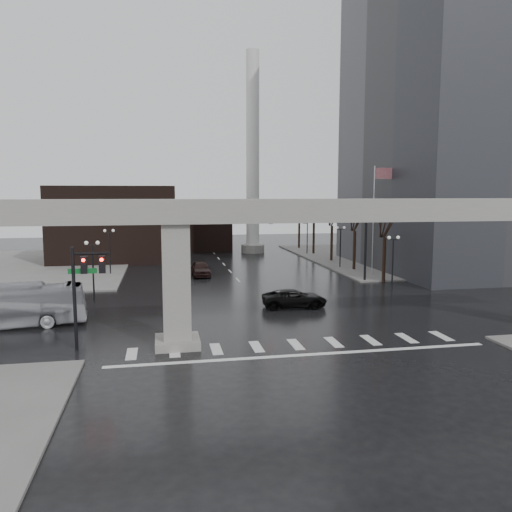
# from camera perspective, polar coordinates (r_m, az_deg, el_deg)

# --- Properties ---
(ground) EXTENTS (160.00, 160.00, 0.00)m
(ground) POSITION_cam_1_polar(r_m,az_deg,el_deg) (31.47, 4.07, -9.52)
(ground) COLOR black
(ground) RESTS_ON ground
(sidewalk_ne) EXTENTS (28.00, 36.00, 0.15)m
(sidewalk_ne) POSITION_cam_1_polar(r_m,az_deg,el_deg) (73.91, 16.52, -0.10)
(sidewalk_ne) COLOR slate
(sidewalk_ne) RESTS_ON ground
(sidewalk_nw) EXTENTS (28.00, 36.00, 0.15)m
(sidewalk_nw) POSITION_cam_1_polar(r_m,az_deg,el_deg) (68.22, -26.15, -1.13)
(sidewalk_nw) COLOR slate
(sidewalk_nw) RESTS_ON ground
(elevated_guideway) EXTENTS (48.00, 2.60, 8.70)m
(elevated_guideway) POSITION_cam_1_polar(r_m,az_deg,el_deg) (30.58, 6.48, 3.10)
(elevated_guideway) COLOR gray
(elevated_guideway) RESTS_ON ground
(office_tower) EXTENTS (22.00, 26.00, 42.00)m
(office_tower) POSITION_cam_1_polar(r_m,az_deg,el_deg) (66.81, 22.88, 16.93)
(office_tower) COLOR #5A5A5F
(office_tower) RESTS_ON ground
(building_far_left) EXTENTS (16.00, 14.00, 10.00)m
(building_far_left) POSITION_cam_1_polar(r_m,az_deg,el_deg) (71.52, -15.77, 3.65)
(building_far_left) COLOR black
(building_far_left) RESTS_ON ground
(building_far_mid) EXTENTS (10.00, 10.00, 8.00)m
(building_far_mid) POSITION_cam_1_polar(r_m,az_deg,el_deg) (81.49, -6.69, 3.56)
(building_far_mid) COLOR black
(building_far_mid) RESTS_ON ground
(smokestack) EXTENTS (3.60, 3.60, 30.00)m
(smokestack) POSITION_cam_1_polar(r_m,az_deg,el_deg) (76.51, -0.38, 10.38)
(smokestack) COLOR silver
(smokestack) RESTS_ON ground
(signal_mast_arm) EXTENTS (12.12, 0.43, 8.00)m
(signal_mast_arm) POSITION_cam_1_polar(r_m,az_deg,el_deg) (50.88, 8.52, 3.47)
(signal_mast_arm) COLOR black
(signal_mast_arm) RESTS_ON ground
(signal_left_pole) EXTENTS (2.30, 0.30, 6.00)m
(signal_left_pole) POSITION_cam_1_polar(r_m,az_deg,el_deg) (30.37, -19.09, -2.62)
(signal_left_pole) COLOR black
(signal_left_pole) RESTS_ON ground
(flagpole_assembly) EXTENTS (2.06, 0.12, 12.00)m
(flagpole_assembly) POSITION_cam_1_polar(r_m,az_deg,el_deg) (56.12, 13.58, 5.42)
(flagpole_assembly) COLOR silver
(flagpole_assembly) RESTS_ON ground
(lamp_right_0) EXTENTS (1.22, 0.32, 5.11)m
(lamp_right_0) POSITION_cam_1_polar(r_m,az_deg,el_deg) (48.42, 15.39, 0.31)
(lamp_right_0) COLOR black
(lamp_right_0) RESTS_ON ground
(lamp_right_1) EXTENTS (1.22, 0.32, 5.11)m
(lamp_right_1) POSITION_cam_1_polar(r_m,az_deg,el_deg) (61.22, 9.63, 1.84)
(lamp_right_1) COLOR black
(lamp_right_1) RESTS_ON ground
(lamp_right_2) EXTENTS (1.22, 0.32, 5.11)m
(lamp_right_2) POSITION_cam_1_polar(r_m,az_deg,el_deg) (74.46, 5.88, 2.83)
(lamp_right_2) COLOR black
(lamp_right_2) RESTS_ON ground
(lamp_left_0) EXTENTS (1.22, 0.32, 5.11)m
(lamp_left_0) POSITION_cam_1_polar(r_m,az_deg,el_deg) (43.86, -18.17, -0.47)
(lamp_left_0) COLOR black
(lamp_left_0) RESTS_ON ground
(lamp_left_1) EXTENTS (1.22, 0.32, 5.11)m
(lamp_left_1) POSITION_cam_1_polar(r_m,az_deg,el_deg) (57.69, -16.41, 1.34)
(lamp_left_1) COLOR black
(lamp_left_1) RESTS_ON ground
(lamp_left_2) EXTENTS (1.22, 0.32, 5.11)m
(lamp_left_2) POSITION_cam_1_polar(r_m,az_deg,el_deg) (71.58, -15.33, 2.44)
(lamp_left_2) COLOR black
(lamp_left_2) RESTS_ON ground
(tree_right_0) EXTENTS (1.09, 1.58, 7.50)m
(tree_right_0) POSITION_cam_1_polar(r_m,az_deg,el_deg) (52.53, 14.46, 0.10)
(tree_right_0) COLOR black
(tree_right_0) RESTS_ON ground
(tree_right_1) EXTENTS (1.09, 1.61, 7.67)m
(tree_right_1) POSITION_cam_1_polar(r_m,az_deg,el_deg) (59.81, 11.21, 1.09)
(tree_right_1) COLOR black
(tree_right_1) RESTS_ON ground
(tree_right_2) EXTENTS (1.10, 1.63, 7.85)m
(tree_right_2) POSITION_cam_1_polar(r_m,az_deg,el_deg) (67.25, 8.66, 1.85)
(tree_right_2) COLOR black
(tree_right_2) RESTS_ON ground
(tree_right_3) EXTENTS (1.11, 1.66, 8.02)m
(tree_right_3) POSITION_cam_1_polar(r_m,az_deg,el_deg) (74.81, 6.63, 2.46)
(tree_right_3) COLOR black
(tree_right_3) RESTS_ON ground
(tree_right_4) EXTENTS (1.12, 1.69, 8.19)m
(tree_right_4) POSITION_cam_1_polar(r_m,az_deg,el_deg) (82.45, 4.97, 2.96)
(tree_right_4) COLOR black
(tree_right_4) RESTS_ON ground
(pickup_truck) EXTENTS (5.31, 2.72, 1.43)m
(pickup_truck) POSITION_cam_1_polar(r_m,az_deg,el_deg) (40.00, 4.42, -4.85)
(pickup_truck) COLOR black
(pickup_truck) RESTS_ON ground
(city_bus) EXTENTS (10.73, 3.65, 2.93)m
(city_bus) POSITION_cam_1_polar(r_m,az_deg,el_deg) (37.77, -26.86, -5.17)
(city_bus) COLOR silver
(city_bus) RESTS_ON ground
(far_car) EXTENTS (1.96, 4.82, 1.64)m
(far_car) POSITION_cam_1_polar(r_m,az_deg,el_deg) (55.22, -6.33, -1.44)
(far_car) COLOR black
(far_car) RESTS_ON ground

